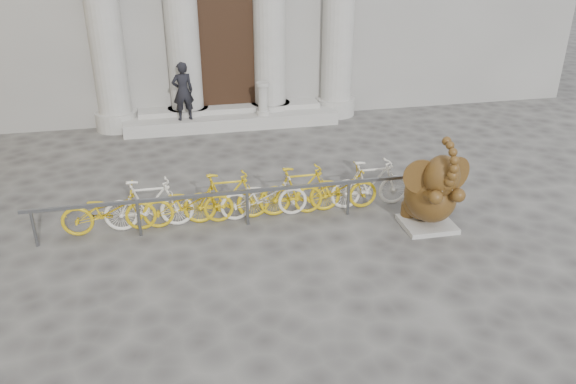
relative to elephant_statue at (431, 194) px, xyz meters
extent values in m
plane|color=#474442|center=(-2.88, -2.57, -0.70)|extent=(80.00, 80.00, 0.00)
cube|color=black|center=(-2.88, 7.35, 1.60)|extent=(2.40, 0.16, 4.00)
cube|color=#A8A59E|center=(-2.88, 6.83, -0.52)|extent=(6.00, 1.20, 0.36)
cube|color=#A8A59E|center=(0.00, 0.03, -0.65)|extent=(0.97, 0.87, 0.10)
ellipsoid|color=black|center=(0.00, 0.24, -0.31)|extent=(0.81, 0.78, 0.61)
ellipsoid|color=black|center=(0.00, 0.05, -0.05)|extent=(0.93, 1.16, 1.00)
cylinder|color=black|center=(-0.25, 0.37, -0.48)|extent=(0.29, 0.29, 0.25)
cylinder|color=black|center=(0.26, 0.36, -0.48)|extent=(0.29, 0.29, 0.25)
cylinder|color=black|center=(-0.21, -0.33, 0.15)|extent=(0.24, 0.57, 0.38)
cylinder|color=black|center=(0.21, -0.34, 0.15)|extent=(0.24, 0.57, 0.38)
ellipsoid|color=black|center=(0.00, -0.29, 0.49)|extent=(0.66, 0.62, 0.77)
cylinder|color=black|center=(-0.33, -0.18, 0.45)|extent=(0.63, 0.25, 0.65)
cylinder|color=black|center=(0.32, -0.18, 0.45)|extent=(0.64, 0.24, 0.65)
cone|color=beige|center=(-0.12, -0.48, 0.34)|extent=(0.12, 0.23, 0.10)
cone|color=beige|center=(0.11, -0.49, 0.34)|extent=(0.12, 0.23, 0.10)
cube|color=slate|center=(-3.33, 0.83, 0.00)|extent=(8.00, 0.06, 0.06)
cylinder|color=slate|center=(-7.13, 0.83, -0.35)|extent=(0.06, 0.06, 0.70)
cylinder|color=slate|center=(-5.33, 0.83, -0.35)|extent=(0.06, 0.06, 0.70)
cylinder|color=slate|center=(-3.33, 0.83, -0.35)|extent=(0.06, 0.06, 0.70)
cylinder|color=slate|center=(-1.33, 0.83, -0.35)|extent=(0.06, 0.06, 0.70)
cylinder|color=slate|center=(0.47, 0.83, -0.35)|extent=(0.06, 0.06, 0.70)
imported|color=gold|center=(-5.87, 1.08, -0.20)|extent=(1.70, 0.50, 1.00)
imported|color=white|center=(-5.14, 1.08, -0.20)|extent=(1.66, 0.47, 1.00)
imported|color=gold|center=(-4.41, 1.08, -0.20)|extent=(1.70, 0.50, 1.00)
imported|color=gold|center=(-3.69, 1.08, -0.20)|extent=(1.66, 0.47, 1.00)
imported|color=white|center=(-2.96, 1.08, -0.20)|extent=(1.70, 0.50, 1.00)
imported|color=gold|center=(-2.24, 1.08, -0.20)|extent=(1.66, 0.47, 1.00)
imported|color=gold|center=(-1.51, 1.08, -0.20)|extent=(1.70, 0.50, 1.00)
imported|color=white|center=(-0.79, 1.08, -0.20)|extent=(1.66, 0.47, 1.00)
imported|color=black|center=(-4.21, 6.54, 0.46)|extent=(0.64, 0.48, 1.59)
cylinder|color=#A8A59E|center=(-2.02, 6.53, -0.28)|extent=(0.38, 0.38, 0.11)
cylinder|color=#A8A59E|center=(-2.02, 6.53, 0.09)|extent=(0.26, 0.26, 0.85)
cylinder|color=#A8A59E|center=(-2.02, 6.53, 0.54)|extent=(0.38, 0.38, 0.09)
camera|label=1|loc=(-4.59, -8.58, 4.46)|focal=35.00mm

